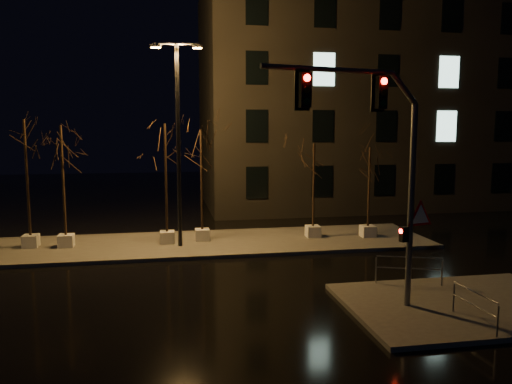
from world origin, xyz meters
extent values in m
plane|color=black|center=(0.00, 0.00, 0.00)|extent=(90.00, 90.00, 0.00)
cube|color=#474540|center=(0.00, 6.00, 0.07)|extent=(22.00, 5.00, 0.15)
cube|color=#474540|center=(7.50, -3.50, 0.07)|extent=(7.00, 5.00, 0.15)
cube|color=black|center=(14.00, 18.00, 7.50)|extent=(25.00, 12.00, 15.00)
cube|color=silver|center=(-7.22, 6.37, 0.43)|extent=(0.65, 0.65, 0.55)
cylinder|color=black|center=(-7.22, 6.37, 3.24)|extent=(0.11, 0.11, 5.08)
cube|color=silver|center=(-5.69, 6.16, 0.43)|extent=(0.65, 0.65, 0.55)
cylinder|color=black|center=(-5.69, 6.16, 3.11)|extent=(0.11, 0.11, 4.83)
cube|color=silver|center=(-1.26, 6.08, 0.43)|extent=(0.65, 0.65, 0.55)
cylinder|color=black|center=(-1.26, 6.08, 3.15)|extent=(0.11, 0.11, 4.90)
cube|color=silver|center=(0.36, 6.33, 0.43)|extent=(0.65, 0.65, 0.55)
cylinder|color=black|center=(0.36, 6.33, 3.01)|extent=(0.11, 0.11, 4.62)
cube|color=silver|center=(5.70, 6.15, 0.43)|extent=(0.65, 0.65, 0.55)
cylinder|color=black|center=(5.70, 6.15, 2.68)|extent=(0.11, 0.11, 3.96)
cube|color=silver|center=(8.33, 5.71, 0.43)|extent=(0.65, 0.65, 0.55)
cylinder|color=black|center=(8.33, 5.71, 2.60)|extent=(0.11, 0.11, 3.79)
cylinder|color=#575A5F|center=(5.77, -3.37, 3.12)|extent=(0.18, 0.18, 5.93)
cylinder|color=#575A5F|center=(3.03, -3.99, 6.91)|extent=(3.89, 1.01, 0.14)
cube|color=black|center=(4.61, -3.63, 6.37)|extent=(0.34, 0.28, 0.89)
cube|color=black|center=(2.29, -4.15, 6.37)|extent=(0.34, 0.28, 0.89)
cube|color=black|center=(5.55, -3.42, 2.32)|extent=(0.25, 0.22, 0.44)
cone|color=red|center=(6.07, -3.35, 2.82)|extent=(1.01, 0.26, 1.03)
sphere|color=#FF0C07|center=(5.77, -3.37, 6.66)|extent=(0.18, 0.18, 0.18)
cylinder|color=black|center=(-0.69, 5.43, 4.55)|extent=(0.18, 0.18, 8.81)
cylinder|color=black|center=(-0.69, 5.43, 8.96)|extent=(1.94, 0.30, 0.09)
cube|color=#FAA132|center=(-1.56, 5.53, 8.83)|extent=(0.47, 0.29, 0.18)
cube|color=#FAA132|center=(0.19, 5.33, 8.83)|extent=(0.47, 0.29, 0.18)
cylinder|color=#575A5F|center=(5.74, -1.15, 0.59)|extent=(0.05, 0.05, 0.88)
cylinder|color=#575A5F|center=(7.79, -1.85, 0.59)|extent=(0.05, 0.05, 0.88)
cylinder|color=#575A5F|center=(6.76, -1.50, 1.08)|extent=(2.06, 0.74, 0.04)
cylinder|color=#575A5F|center=(6.76, -1.50, 0.69)|extent=(2.06, 0.74, 0.04)
cylinder|color=#575A5F|center=(6.91, -5.92, 0.56)|extent=(0.05, 0.05, 0.83)
cylinder|color=#575A5F|center=(6.83, -4.08, 0.56)|extent=(0.05, 0.05, 0.83)
cylinder|color=#575A5F|center=(6.87, -5.00, 1.02)|extent=(0.11, 1.84, 0.04)
cylinder|color=#575A5F|center=(6.87, -5.00, 0.66)|extent=(0.11, 1.84, 0.04)
camera|label=1|loc=(-1.23, -16.68, 5.42)|focal=35.00mm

